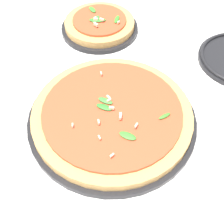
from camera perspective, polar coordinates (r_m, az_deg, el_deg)
The scene contains 3 objects.
ground_plane at distance 0.65m, azimuth -3.69°, elevation -1.74°, with size 6.00×6.00×0.00m, color silver.
pizza_arugula_main at distance 0.64m, azimuth 0.00°, elevation -0.75°, with size 0.35×0.35×0.05m.
pizza_personal_side at distance 0.87m, azimuth -2.29°, elevation 15.57°, with size 0.21×0.21×0.05m.
Camera 1 is at (-0.33, 0.23, 0.52)m, focal length 50.00 mm.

